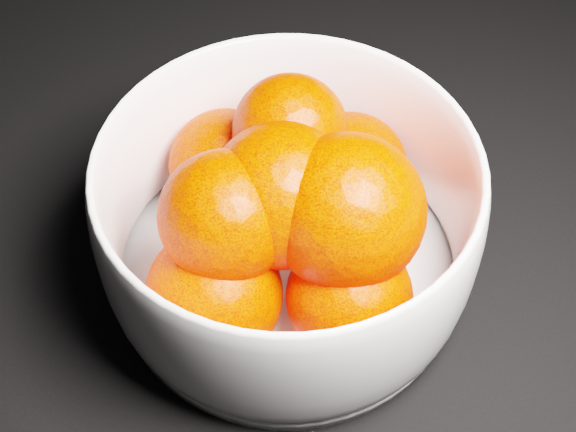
{
  "coord_description": "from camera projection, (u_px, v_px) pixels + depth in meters",
  "views": [
    {
      "loc": [
        0.27,
        -0.07,
        0.47
      ],
      "look_at": [
        0.25,
        0.25,
        0.07
      ],
      "focal_mm": 50.0,
      "sensor_mm": 36.0,
      "label": 1
    }
  ],
  "objects": [
    {
      "name": "bowl",
      "position": [
        288.0,
        222.0,
        0.52
      ],
      "size": [
        0.25,
        0.25,
        0.12
      ],
      "rotation": [
        0.0,
        0.0,
        0.19
      ],
      "color": "white",
      "rests_on": "ground"
    },
    {
      "name": "orange_pile",
      "position": [
        288.0,
        211.0,
        0.51
      ],
      "size": [
        0.17,
        0.19,
        0.14
      ],
      "color": "#FF2600",
      "rests_on": "bowl"
    }
  ]
}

